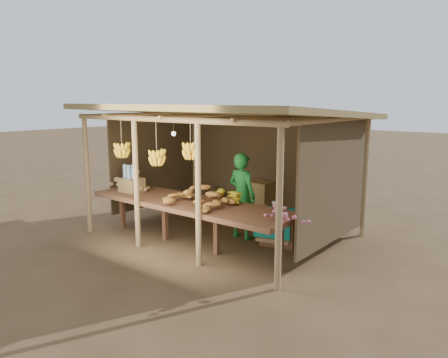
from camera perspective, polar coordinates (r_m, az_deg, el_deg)
The scene contains 13 objects.
ground at distance 8.34m, azimuth -0.00°, elevation -7.11°, with size 60.00×60.00×0.00m, color brown.
stall_structure at distance 7.99m, azimuth -0.30°, elevation 6.14°, with size 4.70×3.50×2.43m.
counter at distance 7.45m, azimuth -4.55°, elevation -3.39°, with size 3.90×1.05×0.80m.
potato_heap at distance 8.62m, azimuth -12.20°, elevation -0.04°, with size 0.95×0.57×0.36m, color #A88356, non-canonical shape.
sweet_potato_heap at distance 7.18m, azimuth -3.78°, elevation -1.92°, with size 1.07×0.64×0.36m, color #A46A2A, non-canonical shape.
onion_heap at distance 6.14m, azimuth 7.38°, elevation -4.16°, with size 0.68×0.41×0.35m, color #B8596A, non-canonical shape.
banana_pile at distance 7.42m, azimuth -0.01°, elevation -1.54°, with size 0.66×0.40×0.35m, color yellow, non-canonical shape.
tomato_basin at distance 9.00m, azimuth -12.03°, elevation -0.31°, with size 0.34×0.34×0.18m.
bottle_box at distance 8.33m, azimuth -11.98°, elevation -0.29°, with size 0.42×0.34×0.52m.
vendor at distance 7.89m, azimuth 2.35°, elevation -2.22°, with size 0.57×0.38×1.57m, color #197328.
tarp_crate at distance 7.74m, azimuth 7.29°, elevation -6.14°, with size 0.77×0.71×0.77m.
carton_stack at distance 9.28m, azimuth 3.79°, elevation -3.07°, with size 1.06×0.42×0.80m.
burlap_sacks at distance 10.05m, azimuth -2.20°, elevation -2.48°, with size 0.89×0.46×0.63m.
Camera 1 is at (4.94, -6.23, 2.50)m, focal length 35.00 mm.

